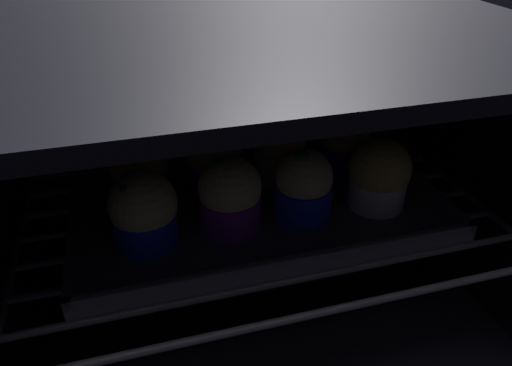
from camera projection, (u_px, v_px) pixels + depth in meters
oven_cavity at (244, 164)px, 61.34cm from camera, size 59.00×47.00×37.00cm
oven_rack at (253, 204)px, 59.64cm from camera, size 54.80×42.00×0.80cm
baking_tray at (256, 204)px, 57.76cm from camera, size 42.42×25.17×2.20cm
muffin_row0_col0 at (144, 211)px, 48.78cm from camera, size 7.00×7.00×8.19cm
muffin_row0_col1 at (230, 196)px, 50.96cm from camera, size 6.76×6.76×8.45cm
muffin_row0_col2 at (303, 186)px, 52.97cm from camera, size 6.61×6.61×8.37cm
muffin_row0_col3 at (379, 175)px, 54.84cm from camera, size 7.11×7.11×8.32cm
muffin_row1_col0 at (140, 169)px, 55.70cm from camera, size 6.90×6.90×8.51cm
muffin_row1_col1 at (214, 158)px, 58.06cm from camera, size 6.88×6.88×8.42cm
muffin_row1_col2 at (279, 148)px, 60.10cm from camera, size 6.72×6.72×9.00cm
muffin_row1_col3 at (344, 144)px, 61.87cm from camera, size 6.61×6.61×8.09cm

